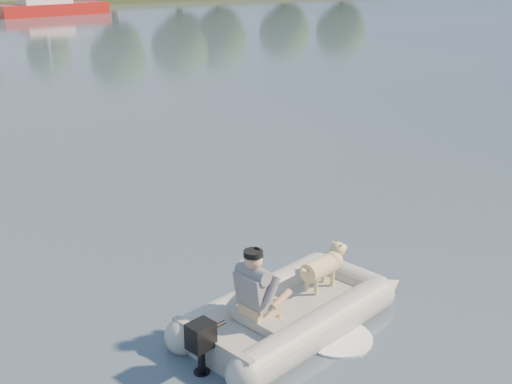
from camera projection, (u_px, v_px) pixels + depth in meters
water at (314, 284)px, 8.84m from camera, size 160.00×160.00×0.00m
dinghy at (293, 283)px, 7.76m from camera, size 4.97×4.16×1.24m
man at (254, 287)px, 7.32m from camera, size 0.76×0.70×0.96m
dog at (320, 271)px, 8.20m from camera, size 0.88×0.49×0.55m
outboard_motor at (201, 350)px, 6.85m from camera, size 0.42×0.34×0.70m
sailboat at (51, 8)px, 50.43m from camera, size 9.17×4.40×12.12m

